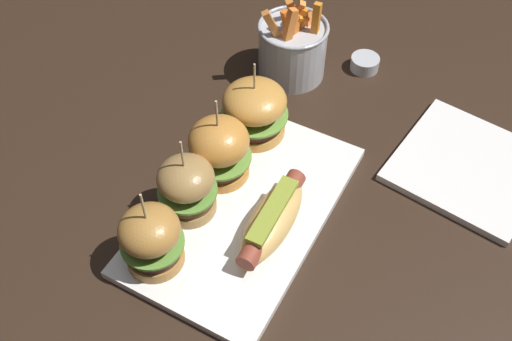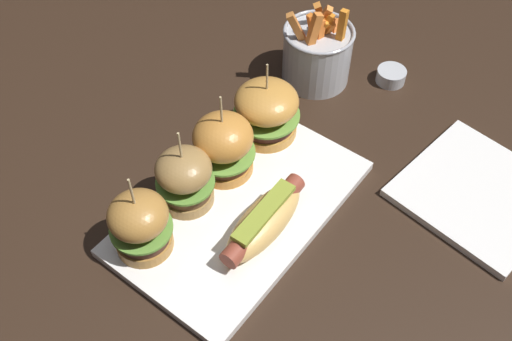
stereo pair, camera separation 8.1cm
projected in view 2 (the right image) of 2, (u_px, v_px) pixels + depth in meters
ground_plane at (241, 210)px, 0.84m from camera, size 3.00×3.00×0.00m
platter_main at (241, 207)px, 0.83m from camera, size 0.36×0.22×0.01m
hot_dog at (264, 220)px, 0.78m from camera, size 0.16×0.06×0.05m
slider_far_left at (140, 224)px, 0.75m from camera, size 0.08×0.08×0.14m
slider_center_left at (185, 178)px, 0.80m from camera, size 0.08×0.08×0.14m
slider_center_right at (223, 145)px, 0.83m from camera, size 0.09×0.09×0.14m
slider_far_right at (266, 110)px, 0.88m from camera, size 0.10×0.10×0.13m
fries_bucket at (317, 53)px, 0.98m from camera, size 0.12×0.12×0.15m
sauce_ramekin at (391, 75)px, 1.00m from camera, size 0.05×0.05×0.02m
side_plate at (478, 193)px, 0.85m from camera, size 0.23×0.23×0.01m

